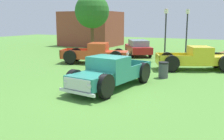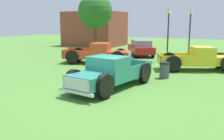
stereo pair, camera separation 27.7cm
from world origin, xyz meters
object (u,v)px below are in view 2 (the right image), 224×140
pickup_truck_foreground (107,74)px  lamp_post_near (168,34)px  trash_can (164,70)px  sedan_distant_a (141,47)px  pickup_truck_behind_right (101,54)px  oak_tree_east (95,11)px  lamp_post_far (190,33)px  pickup_truck_behind_left (203,59)px

pickup_truck_foreground → lamp_post_near: (0.14, 10.27, 1.51)m
trash_can → sedan_distant_a: bearing=118.9°
sedan_distant_a → lamp_post_near: size_ratio=1.11×
pickup_truck_behind_right → oak_tree_east: bearing=124.4°
lamp_post_far → trash_can: size_ratio=4.58×
pickup_truck_foreground → oak_tree_east: size_ratio=0.90×
pickup_truck_foreground → pickup_truck_behind_right: pickup_truck_foreground is taller
pickup_truck_behind_right → lamp_post_near: 5.78m
lamp_post_near → lamp_post_far: lamp_post_near is taller
sedan_distant_a → trash_can: (4.87, -8.83, -0.32)m
lamp_post_near → oak_tree_east: bearing=162.2°
lamp_post_far → trash_can: lamp_post_far is taller
lamp_post_near → sedan_distant_a: bearing=144.8°
lamp_post_far → pickup_truck_foreground: bearing=-97.4°
lamp_post_far → oak_tree_east: oak_tree_east is taller
pickup_truck_foreground → pickup_truck_behind_right: 7.90m
trash_can → oak_tree_east: 14.41m
pickup_truck_behind_right → trash_can: size_ratio=5.90×
pickup_truck_foreground → lamp_post_near: lamp_post_near is taller
lamp_post_far → pickup_truck_behind_left: bearing=-68.5°
lamp_post_near → trash_can: bearing=-75.9°
pickup_truck_behind_left → lamp_post_far: size_ratio=1.28×
trash_can → pickup_truck_foreground: bearing=-115.8°
pickup_truck_behind_right → pickup_truck_behind_left: bearing=4.6°
pickup_truck_behind_left → trash_can: size_ratio=5.86×
pickup_truck_behind_right → lamp_post_far: size_ratio=1.29×
lamp_post_far → trash_can: bearing=-88.4°
pickup_truck_foreground → sedan_distant_a: (-3.08, 12.54, 0.03)m
sedan_distant_a → oak_tree_east: size_ratio=0.79×
lamp_post_near → lamp_post_far: 2.22m
sedan_distant_a → trash_can: 10.09m
trash_can → lamp_post_near: bearing=104.1°
oak_tree_east → sedan_distant_a: bearing=-5.3°
pickup_truck_behind_left → lamp_post_far: lamp_post_far is taller
oak_tree_east → lamp_post_near: bearing=-17.8°
pickup_truck_behind_left → pickup_truck_foreground: bearing=-114.8°
lamp_post_near → pickup_truck_foreground: bearing=-90.8°
pickup_truck_behind_right → sedan_distant_a: bearing=79.4°
pickup_truck_behind_right → sedan_distant_a: size_ratio=1.16×
oak_tree_east → trash_can: bearing=-42.2°
pickup_truck_behind_left → lamp_post_far: bearing=111.5°
pickup_truck_foreground → oak_tree_east: bearing=123.1°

